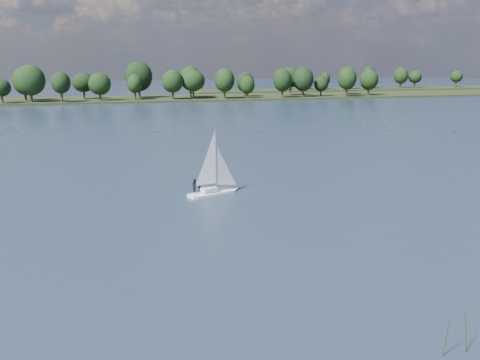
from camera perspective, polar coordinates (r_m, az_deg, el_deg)
name	(u,v)px	position (r m, az deg, el deg)	size (l,w,h in m)	color
ground	(113,134)	(129.97, -13.42, 4.80)	(700.00, 700.00, 0.00)	#233342
far_shore	(100,100)	(241.40, -14.69, 8.22)	(660.00, 40.00, 1.50)	black
far_shore_back	(374,89)	(333.12, 14.13, 9.36)	(220.00, 30.00, 1.40)	black
sailboat	(211,176)	(68.58, -3.09, 0.42)	(6.94, 4.18, 8.84)	white
treeline	(69,82)	(237.27, -17.74, 9.92)	(563.01, 73.84, 18.92)	black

